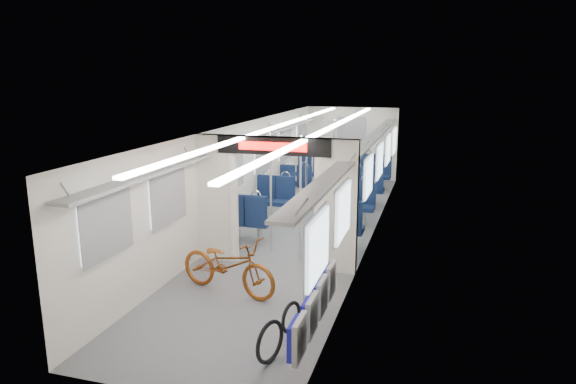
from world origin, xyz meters
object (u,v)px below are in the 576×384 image
at_px(bike_hoop_a, 270,344).
at_px(seat_bay_far_right, 370,177).
at_px(bicycle, 228,265).
at_px(flip_bench, 315,306).
at_px(seat_bay_near_right, 347,210).
at_px(stanchion_near_left, 271,194).
at_px(stanchion_near_right, 300,199).
at_px(bike_hoop_b, 291,319).
at_px(seat_bay_near_left, 262,205).
at_px(bike_hoop_c, 306,297).
at_px(stanchion_far_left, 306,166).
at_px(seat_bay_far_left, 305,174).
at_px(stanchion_far_right, 333,168).

xyz_separation_m(bike_hoop_a, seat_bay_far_right, (0.02, 8.72, 0.32)).
relative_size(bicycle, flip_bench, 0.84).
distance_m(seat_bay_near_right, stanchion_near_left, 1.96).
relative_size(bike_hoop_a, stanchion_near_right, 0.23).
xyz_separation_m(bike_hoop_b, stanchion_near_left, (-1.23, 2.89, 0.96)).
bearing_deg(stanchion_near_right, stanchion_near_left, 158.70).
xyz_separation_m(seat_bay_near_left, seat_bay_near_right, (1.87, 0.05, 0.01)).
relative_size(seat_bay_near_left, seat_bay_near_right, 0.98).
distance_m(bike_hoop_c, stanchion_far_left, 5.56).
bearing_deg(seat_bay_far_left, seat_bay_near_right, -62.81).
bearing_deg(seat_bay_near_right, bicycle, -110.67).
xyz_separation_m(flip_bench, bike_hoop_a, (-0.44, -0.45, -0.34)).
distance_m(bike_hoop_b, bike_hoop_c, 0.68).
distance_m(seat_bay_far_right, stanchion_far_right, 2.23).
xyz_separation_m(seat_bay_far_right, stanchion_near_left, (-1.20, -5.07, 0.58)).
xyz_separation_m(bike_hoop_c, seat_bay_near_left, (-1.93, 3.59, 0.33)).
distance_m(flip_bench, stanchion_far_right, 6.33).
distance_m(bike_hoop_a, seat_bay_far_left, 8.92).
relative_size(seat_bay_far_left, stanchion_near_right, 0.84).
xyz_separation_m(bicycle, bike_hoop_b, (1.30, -0.96, -0.26)).
bearing_deg(bike_hoop_a, stanchion_near_right, 99.16).
bearing_deg(seat_bay_near_right, seat_bay_far_left, 117.19).
bearing_deg(stanchion_far_left, seat_bay_far_right, 56.40).
bearing_deg(seat_bay_near_left, stanchion_far_left, 72.02).
xyz_separation_m(bike_hoop_a, bike_hoop_c, (0.07, 1.44, -0.02)).
bearing_deg(bike_hoop_a, bicycle, 126.15).
height_order(bike_hoop_c, stanchion_far_left, stanchion_far_left).
distance_m(bike_hoop_a, stanchion_near_right, 3.57).
height_order(seat_bay_far_left, stanchion_far_right, stanchion_far_right).
relative_size(bike_hoop_b, stanchion_far_left, 0.19).
distance_m(bike_hoop_b, stanchion_near_left, 3.29).
bearing_deg(bicycle, seat_bay_near_left, 24.50).
bearing_deg(stanchion_near_right, bike_hoop_c, -72.42).
bearing_deg(bike_hoop_a, seat_bay_far_right, 89.89).
distance_m(bike_hoop_b, seat_bay_near_left, 4.69).
relative_size(bicycle, bike_hoop_a, 3.27).
bearing_deg(seat_bay_near_right, seat_bay_far_right, 90.00).
bearing_deg(flip_bench, bike_hoop_b, 142.01).
relative_size(bike_hoop_c, stanchion_near_right, 0.21).
relative_size(seat_bay_near_left, seat_bay_far_right, 0.95).
relative_size(bike_hoop_b, seat_bay_near_left, 0.21).
relative_size(bike_hoop_c, stanchion_far_left, 0.21).
bearing_deg(bike_hoop_a, bike_hoop_c, 87.11).
bearing_deg(bike_hoop_a, stanchion_far_right, 95.29).
relative_size(bike_hoop_a, seat_bay_far_left, 0.28).
relative_size(stanchion_near_right, stanchion_far_left, 1.00).
distance_m(bike_hoop_a, seat_bay_far_right, 8.73).
distance_m(stanchion_near_left, stanchion_far_left, 3.10).
relative_size(bike_hoop_a, seat_bay_near_left, 0.25).
xyz_separation_m(seat_bay_near_right, stanchion_near_left, (-1.20, -1.43, 0.59)).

